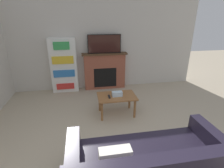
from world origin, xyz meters
The scene contains 7 objects.
wall_back centered at (0.00, 4.15, 1.35)m, with size 5.92×0.06×2.70m.
fireplace centered at (0.15, 4.01, 0.54)m, with size 1.30×0.28×1.08m.
tv centered at (0.15, 3.99, 1.34)m, with size 0.94×0.03×0.52m.
coffee_table centered at (0.20, 2.43, 0.38)m, with size 0.83×0.54×0.45m.
tissue_box centered at (0.21, 2.41, 0.50)m, with size 0.22×0.12×0.10m.
remote_control centered at (0.03, 2.38, 0.46)m, with size 0.04×0.15×0.02m.
bookshelf centered at (-1.01, 3.98, 0.76)m, with size 0.72×0.29×1.53m.
Camera 1 is at (-0.50, -0.95, 2.07)m, focal length 28.00 mm.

